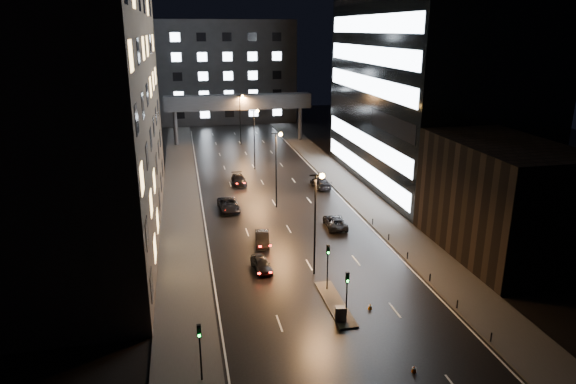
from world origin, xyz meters
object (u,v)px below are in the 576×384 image
Objects in this scene: car_away_a at (261,264)px; utility_cabinet at (341,314)px; car_away_b at (262,239)px; car_toward_b at (321,183)px; car_toward_a at (335,222)px; car_away_c at (229,205)px; car_away_d at (239,180)px.

utility_cabinet is (4.81, -10.67, 0.10)m from car_away_a.
car_away_b is 17.30m from utility_cabinet.
car_toward_b is at bearing 56.42° from car_away_a.
car_toward_b is 37.21m from utility_cabinet.
car_toward_b is at bearing 65.52° from car_away_b.
utility_cabinet is at bearing 77.70° from car_toward_a.
car_away_c is 14.78m from car_toward_a.
car_away_d is at bearing 105.39° from utility_cabinet.
car_away_c is 29.64m from utility_cabinet.
car_away_a is at bearing -92.53° from car_away_b.
car_away_a is at bearing -94.13° from car_away_d.
car_away_a is 14.21m from car_toward_a.
car_away_b is 10.00m from car_toward_a.
car_away_b is 3.48× the size of utility_cabinet.
car_toward_b is (14.52, 7.31, -0.01)m from car_away_c.
car_toward_a and utility_cabinet have the same top height.
car_away_b is 22.80m from car_toward_b.
car_away_b is at bearing 55.02° from car_toward_b.
car_away_d is 0.99× the size of car_toward_a.
car_toward_b is at bearing -21.97° from car_away_d.
car_toward_a is 16.23m from car_toward_b.
car_away_a is 0.76× the size of car_toward_b.
utility_cabinet is at bearing -80.97° from car_away_c.
car_toward_b is (13.06, 25.61, 0.08)m from car_away_a.
car_away_b reaches higher than utility_cabinet.
car_away_c is 1.10× the size of car_toward_a.
car_toward_a is 4.04× the size of utility_cabinet.
car_away_a is at bearing 124.66° from utility_cabinet.
car_away_b is at bearing -92.17° from car_away_d.
utility_cabinet reaches higher than car_away_a.
car_away_b is (1.07, 6.22, 0.04)m from car_away_a.
car_away_d is 22.37m from car_toward_a.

